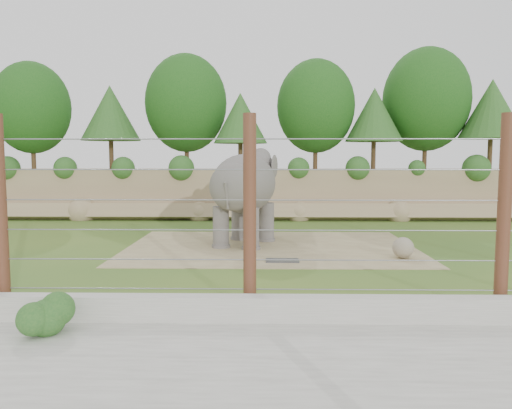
{
  "coord_description": "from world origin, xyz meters",
  "views": [
    {
      "loc": [
        0.31,
        -14.31,
        3.13
      ],
      "look_at": [
        0.0,
        2.0,
        1.6
      ],
      "focal_mm": 35.0,
      "sensor_mm": 36.0,
      "label": 1
    }
  ],
  "objects": [
    {
      "name": "dirt_patch",
      "position": [
        0.5,
        3.0,
        0.01
      ],
      "size": [
        10.0,
        7.0,
        0.02
      ],
      "primitive_type": "cube",
      "color": "#927E57",
      "rests_on": "ground"
    },
    {
      "name": "ground",
      "position": [
        0.0,
        0.0,
        0.0
      ],
      "size": [
        90.0,
        90.0,
        0.0
      ],
      "primitive_type": "plane",
      "color": "#345F23",
      "rests_on": "ground"
    },
    {
      "name": "back_embankment",
      "position": [
        0.59,
        12.68,
        3.97
      ],
      "size": [
        30.0,
        5.52,
        8.77
      ],
      "color": "#9B805F",
      "rests_on": "ground"
    },
    {
      "name": "elephant",
      "position": [
        -0.44,
        3.51,
        1.71
      ],
      "size": [
        2.97,
        4.56,
        3.41
      ],
      "primitive_type": null,
      "rotation": [
        0.0,
        0.0,
        -0.3
      ],
      "color": "#5B5551",
      "rests_on": "ground"
    },
    {
      "name": "barrier_fence",
      "position": [
        0.0,
        -4.5,
        2.0
      ],
      "size": [
        20.26,
        0.26,
        4.0
      ],
      "color": "#52321D",
      "rests_on": "ground"
    },
    {
      "name": "walkway_shrub",
      "position": [
        -3.56,
        -5.8,
        0.35
      ],
      "size": [
        0.68,
        0.68,
        0.68
      ],
      "primitive_type": "sphere",
      "color": "#225720",
      "rests_on": "walkway"
    },
    {
      "name": "stone_ball",
      "position": [
        4.59,
        1.04,
        0.35
      ],
      "size": [
        0.66,
        0.66,
        0.66
      ],
      "primitive_type": "sphere",
      "color": "gray",
      "rests_on": "dirt_patch"
    },
    {
      "name": "drain_grate",
      "position": [
        0.83,
        0.56,
        0.04
      ],
      "size": [
        1.0,
        0.6,
        0.03
      ],
      "primitive_type": "cube",
      "color": "#262628",
      "rests_on": "dirt_patch"
    },
    {
      "name": "walkway",
      "position": [
        0.0,
        -7.0,
        0.01
      ],
      "size": [
        26.0,
        4.0,
        0.01
      ],
      "primitive_type": "cube",
      "color": "#9F9C94",
      "rests_on": "ground"
    },
    {
      "name": "retaining_wall",
      "position": [
        0.0,
        -5.0,
        0.25
      ],
      "size": [
        26.0,
        0.35,
        0.5
      ],
      "primitive_type": "cube",
      "color": "#9F9C94",
      "rests_on": "ground"
    }
  ]
}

